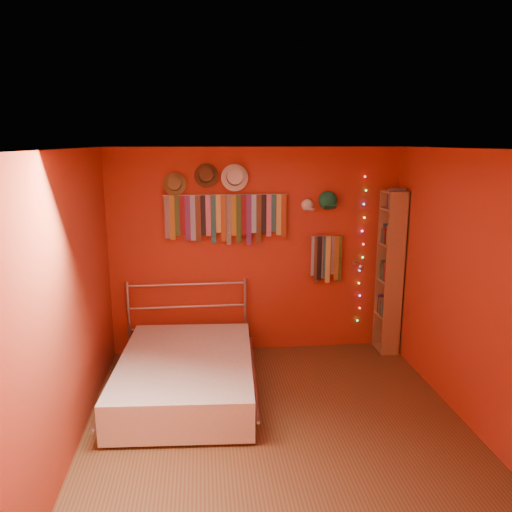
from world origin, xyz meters
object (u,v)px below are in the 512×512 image
object	(u,v)px
tie_rack	(226,216)
bed	(186,374)
bookshelf	(393,271)
reading_lamp	(359,266)

from	to	relation	value
tie_rack	bed	xyz separation A→B (m)	(-0.48, -1.03, -1.49)
bookshelf	bed	world-z (taller)	bookshelf
tie_rack	bed	world-z (taller)	tie_rack
reading_lamp	bed	xyz separation A→B (m)	(-2.06, -0.84, -0.88)
reading_lamp	bed	world-z (taller)	reading_lamp
tie_rack	bookshelf	world-z (taller)	bookshelf
tie_rack	bookshelf	size ratio (longest dim) A/B	0.72
tie_rack	bookshelf	distance (m)	2.14
tie_rack	reading_lamp	distance (m)	1.70
tie_rack	reading_lamp	bearing A→B (deg)	-6.75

